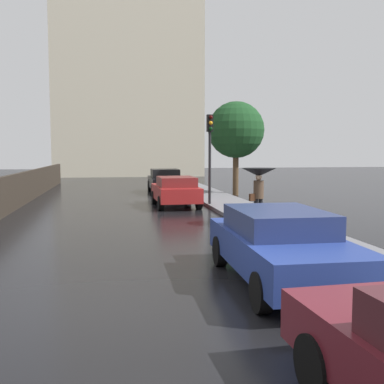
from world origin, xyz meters
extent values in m
plane|color=black|center=(0.00, 0.00, 0.00)|extent=(120.00, 120.00, 0.00)
cube|color=navy|center=(2.93, 0.93, 0.63)|extent=(1.92, 4.46, 0.62)
cube|color=navy|center=(2.93, 1.13, 1.15)|extent=(1.66, 2.25, 0.44)
cylinder|color=black|center=(2.11, 2.41, 0.32)|extent=(0.23, 0.64, 0.64)
cylinder|color=black|center=(3.80, 2.38, 0.32)|extent=(0.23, 0.64, 0.64)
cylinder|color=black|center=(2.06, -0.51, 0.32)|extent=(0.23, 0.64, 0.64)
cylinder|color=black|center=(3.74, -0.54, 0.32)|extent=(0.23, 0.64, 0.64)
cube|color=black|center=(2.97, 19.97, 0.63)|extent=(1.90, 4.49, 0.61)
cube|color=black|center=(2.98, 20.16, 1.18)|extent=(1.64, 1.95, 0.48)
cylinder|color=black|center=(2.15, 21.45, 0.32)|extent=(0.23, 0.65, 0.64)
cylinder|color=black|center=(3.84, 21.43, 0.32)|extent=(0.23, 0.65, 0.64)
cylinder|color=black|center=(2.11, 18.51, 0.32)|extent=(0.23, 0.65, 0.64)
cylinder|color=black|center=(3.80, 18.48, 0.32)|extent=(0.23, 0.65, 0.64)
cube|color=maroon|center=(2.64, 13.16, 0.62)|extent=(1.83, 3.88, 0.63)
cube|color=maroon|center=(2.64, 12.88, 1.14)|extent=(1.59, 2.07, 0.42)
cylinder|color=black|center=(1.80, 14.42, 0.30)|extent=(0.23, 0.61, 0.61)
cylinder|color=black|center=(3.43, 14.45, 0.30)|extent=(0.23, 0.61, 0.61)
cylinder|color=black|center=(1.84, 11.88, 0.30)|extent=(0.23, 0.61, 0.61)
cylinder|color=black|center=(3.47, 11.91, 0.30)|extent=(0.23, 0.61, 0.61)
cylinder|color=black|center=(1.84, -2.88, 0.32)|extent=(0.25, 0.65, 0.64)
cylinder|color=black|center=(4.52, 7.31, 0.53)|extent=(0.14, 0.14, 0.78)
cylinder|color=black|center=(4.70, 7.36, 0.53)|extent=(0.14, 0.14, 0.78)
cylinder|color=#4C3828|center=(4.61, 7.34, 1.22)|extent=(0.34, 0.34, 0.60)
sphere|color=tan|center=(4.61, 7.34, 1.62)|extent=(0.21, 0.21, 0.21)
cube|color=#3F2314|center=(4.37, 7.27, 0.97)|extent=(0.22, 0.15, 0.24)
cylinder|color=#4C4C51|center=(4.61, 7.34, 1.54)|extent=(0.02, 0.02, 0.77)
cone|color=black|center=(4.61, 7.34, 1.79)|extent=(1.13, 1.13, 0.27)
cylinder|color=black|center=(4.11, 12.67, 1.74)|extent=(0.12, 0.12, 3.21)
cube|color=black|center=(4.11, 12.67, 3.72)|extent=(0.26, 0.26, 0.75)
sphere|color=#360503|center=(4.11, 12.50, 3.97)|extent=(0.17, 0.17, 0.17)
sphere|color=orange|center=(4.11, 12.50, 3.72)|extent=(0.17, 0.17, 0.17)
sphere|color=black|center=(4.11, 12.50, 3.47)|extent=(0.17, 0.17, 0.17)
cylinder|color=#4C3823|center=(6.73, 17.76, 1.29)|extent=(0.32, 0.32, 2.59)
sphere|color=#19421E|center=(6.73, 17.76, 3.69)|extent=(3.17, 3.17, 3.17)
cube|color=beige|center=(1.66, 41.79, 14.43)|extent=(14.90, 9.61, 28.86)
camera|label=1|loc=(-0.17, -6.97, 2.47)|focal=42.25mm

